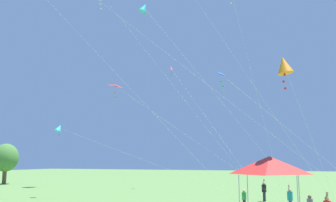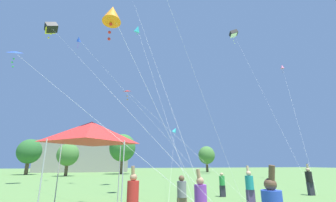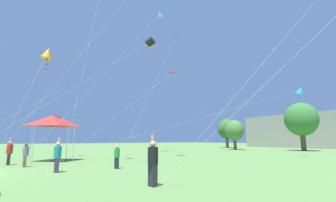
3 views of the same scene
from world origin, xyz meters
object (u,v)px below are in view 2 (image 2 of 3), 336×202
(kite_pink_diamond_4, at_px, (282,67))
(person_teal_shirt, at_px, (250,186))
(person_red_shirt, at_px, (133,197))
(kite_orange_diamond_3, at_px, (112,14))
(kite_blue_diamond_5, at_px, (79,40))
(kite_cyan_diamond_1, at_px, (137,29))
(kite_black_box_9, at_px, (234,34))
(kite_black_box_2, at_px, (51,28))
(person_grey_shirt, at_px, (182,195))
(person_black_shirt, at_px, (309,180))
(kite_red_delta_6, at_px, (128,92))
(kite_cyan_diamond_10, at_px, (175,130))
(person_purple_shirt, at_px, (201,202))
(person_green_shirt, at_px, (222,184))
(festival_tent, at_px, (91,132))
(kite_blue_delta_7, at_px, (16,54))

(kite_pink_diamond_4, bearing_deg, person_teal_shirt, -138.72)
(person_red_shirt, bearing_deg, kite_orange_diamond_3, -78.04)
(kite_orange_diamond_3, distance_m, kite_blue_diamond_5, 20.14)
(person_red_shirt, relative_size, kite_cyan_diamond_1, 0.12)
(kite_pink_diamond_4, distance_m, kite_black_box_9, 17.34)
(kite_black_box_2, bearing_deg, kite_cyan_diamond_1, -23.77)
(person_red_shirt, height_order, kite_blue_diamond_5, kite_blue_diamond_5)
(person_grey_shirt, height_order, person_red_shirt, person_red_shirt)
(person_black_shirt, distance_m, kite_cyan_diamond_1, 20.15)
(person_red_shirt, bearing_deg, kite_red_delta_6, -112.18)
(person_teal_shirt, xyz_separation_m, kite_black_box_2, (-14.44, 14.18, 16.06))
(person_black_shirt, bearing_deg, person_red_shirt, -93.83)
(kite_black_box_9, relative_size, kite_cyan_diamond_10, 1.22)
(person_teal_shirt, height_order, kite_blue_diamond_5, kite_blue_diamond_5)
(person_purple_shirt, height_order, person_green_shirt, person_purple_shirt)
(kite_cyan_diamond_1, distance_m, kite_cyan_diamond_10, 17.78)
(person_grey_shirt, distance_m, kite_red_delta_6, 16.06)
(kite_cyan_diamond_1, bearing_deg, kite_blue_diamond_5, 132.78)
(kite_red_delta_6, bearing_deg, kite_black_box_9, 33.93)
(kite_orange_diamond_3, bearing_deg, person_green_shirt, 26.92)
(kite_red_delta_6, bearing_deg, festival_tent, -101.96)
(kite_cyan_diamond_1, xyz_separation_m, kite_blue_diamond_5, (-6.85, 7.40, 2.02))
(person_grey_shirt, height_order, kite_pink_diamond_4, kite_pink_diamond_4)
(festival_tent, height_order, kite_blue_delta_7, kite_blue_delta_7)
(kite_blue_diamond_5, height_order, kite_blue_delta_7, kite_blue_diamond_5)
(kite_cyan_diamond_1, bearing_deg, kite_red_delta_6, 105.44)
(kite_black_box_2, distance_m, kite_red_delta_6, 11.82)
(person_purple_shirt, bearing_deg, kite_cyan_diamond_10, -142.71)
(person_teal_shirt, distance_m, kite_red_delta_6, 15.79)
(person_green_shirt, relative_size, kite_orange_diamond_3, 0.15)
(person_purple_shirt, xyz_separation_m, person_black_shirt, (10.71, 6.30, 0.08))
(kite_orange_diamond_3, xyz_separation_m, kite_pink_diamond_4, (26.15, 16.82, 7.33))
(person_black_shirt, relative_size, kite_blue_delta_7, 0.22)
(person_black_shirt, xyz_separation_m, kite_red_delta_6, (-12.10, 9.46, 8.42))
(kite_blue_delta_7, bearing_deg, kite_orange_diamond_3, -27.28)
(festival_tent, bearing_deg, kite_red_delta_6, 78.04)
(festival_tent, relative_size, person_green_shirt, 2.70)
(festival_tent, bearing_deg, kite_pink_diamond_4, 30.50)
(person_black_shirt, bearing_deg, person_grey_shirt, -94.42)
(person_green_shirt, distance_m, kite_black_box_2, 24.35)
(kite_blue_delta_7, xyz_separation_m, kite_black_box_9, (30.42, 25.75, 21.91))
(festival_tent, xyz_separation_m, person_green_shirt, (8.32, 2.86, -2.75))
(person_teal_shirt, relative_size, kite_orange_diamond_3, 0.20)
(festival_tent, distance_m, kite_orange_diamond_3, 6.15)
(person_green_shirt, distance_m, kite_pink_diamond_4, 27.65)
(person_black_shirt, height_order, kite_black_box_9, kite_black_box_9)
(festival_tent, bearing_deg, kite_cyan_diamond_1, 72.39)
(kite_blue_diamond_5, distance_m, kite_red_delta_6, 11.75)
(kite_blue_delta_7, bearing_deg, kite_black_box_2, 99.34)
(festival_tent, xyz_separation_m, person_purple_shirt, (3.81, -4.34, -2.63))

